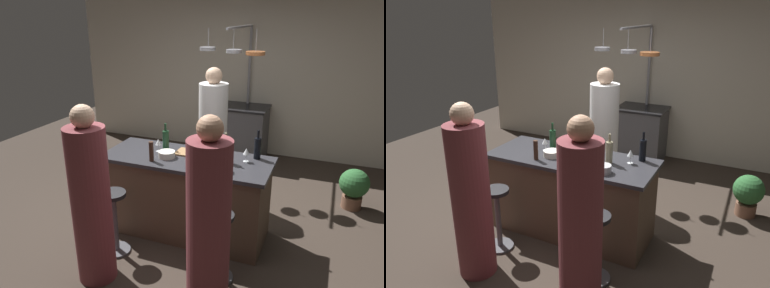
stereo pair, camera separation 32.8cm
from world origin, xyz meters
TOP-DOWN VIEW (x-y plane):
  - ground_plane at (0.00, 0.00)m, footprint 9.00×9.00m
  - back_wall at (0.00, 2.85)m, footprint 6.40×0.16m
  - kitchen_island at (0.00, 0.00)m, footprint 1.80×0.72m
  - stove_range at (0.00, 2.45)m, footprint 0.80×0.64m
  - chef at (-0.02, 0.92)m, footprint 0.36×0.36m
  - bar_stool_right at (0.57, -0.62)m, footprint 0.28×0.28m
  - guest_right at (0.58, -0.96)m, footprint 0.35×0.35m
  - bar_stool_left at (-0.53, -0.62)m, footprint 0.28×0.28m
  - guest_left at (-0.49, -1.01)m, footprint 0.35×0.35m
  - overhead_pot_rack at (0.04, 1.96)m, footprint 0.88×1.38m
  - potted_plant at (1.73, 1.27)m, footprint 0.36×0.36m
  - cutting_board at (0.00, 0.11)m, footprint 0.32×0.22m
  - pepper_mill at (-0.30, -0.23)m, footprint 0.05×0.05m
  - wine_bottle_green at (-0.31, 0.13)m, footprint 0.07×0.07m
  - wine_bottle_white at (0.41, 0.03)m, footprint 0.07×0.07m
  - wine_bottle_dark at (0.70, 0.25)m, footprint 0.07×0.07m
  - wine_glass_near_right_guest at (-0.35, 0.04)m, footprint 0.07×0.07m
  - wine_glass_by_chef at (0.61, 0.12)m, footprint 0.07×0.07m
  - mixing_bowl_steel at (0.46, -0.21)m, footprint 0.15×0.15m
  - mixing_bowl_ceramic at (-0.20, -0.08)m, footprint 0.18×0.18m

SIDE VIEW (x-z plane):
  - ground_plane at x=0.00m, z-range 0.00..0.00m
  - potted_plant at x=1.73m, z-range 0.04..0.56m
  - bar_stool_right at x=0.57m, z-range 0.04..0.72m
  - bar_stool_left at x=-0.53m, z-range 0.04..0.72m
  - stove_range at x=0.00m, z-range 0.00..0.89m
  - kitchen_island at x=0.00m, z-range 0.00..0.90m
  - guest_left at x=-0.49m, z-range -0.06..1.60m
  - guest_right at x=0.58m, z-range -0.06..1.61m
  - chef at x=-0.02m, z-range -0.06..1.66m
  - cutting_board at x=0.00m, z-range 0.90..0.92m
  - mixing_bowl_ceramic at x=-0.20m, z-range 0.90..0.97m
  - mixing_bowl_steel at x=0.46m, z-range 0.90..0.98m
  - pepper_mill at x=-0.30m, z-range 0.90..1.11m
  - wine_glass_near_right_guest at x=-0.35m, z-range 0.93..1.08m
  - wine_glass_by_chef at x=0.61m, z-range 0.93..1.08m
  - wine_bottle_green at x=-0.31m, z-range 0.86..1.17m
  - wine_bottle_dark at x=0.70m, z-range 0.86..1.17m
  - wine_bottle_white at x=0.41m, z-range 0.86..1.18m
  - back_wall at x=0.00m, z-range 0.00..2.60m
  - overhead_pot_rack at x=0.04m, z-range 0.56..2.73m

